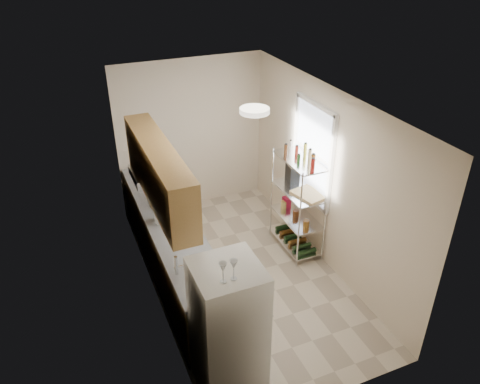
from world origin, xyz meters
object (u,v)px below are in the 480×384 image
(refrigerator, at_px, (228,330))
(espresso_machine, at_px, (293,172))
(rice_cooker, at_px, (163,214))
(frying_pan_large, at_px, (158,204))
(cutting_board, at_px, (309,194))

(refrigerator, xyz_separation_m, espresso_machine, (1.95, 2.26, 0.35))
(refrigerator, xyz_separation_m, rice_cooker, (-0.11, 2.08, 0.20))
(refrigerator, height_order, espresso_machine, refrigerator)
(rice_cooker, height_order, frying_pan_large, rice_cooker)
(frying_pan_large, bearing_deg, espresso_machine, -9.39)
(refrigerator, relative_size, cutting_board, 3.45)
(frying_pan_large, height_order, cutting_board, cutting_board)
(frying_pan_large, xyz_separation_m, cutting_board, (2.02, -0.76, 0.11))
(cutting_board, relative_size, espresso_machine, 1.72)
(frying_pan_large, relative_size, cutting_board, 0.51)
(refrigerator, relative_size, rice_cooker, 6.60)
(cutting_board, bearing_deg, rice_cooker, 170.68)
(espresso_machine, bearing_deg, refrigerator, -123.99)
(frying_pan_large, distance_m, cutting_board, 2.16)
(refrigerator, height_order, cutting_board, refrigerator)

